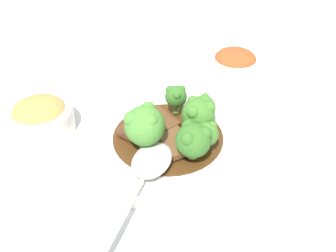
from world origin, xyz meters
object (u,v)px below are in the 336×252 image
object	(u,v)px
main_plate	(168,139)
beef_strip_2	(135,126)
sauce_dish	(319,203)
beef_strip_1	(159,120)
broccoli_floret_5	(203,107)
serving_spoon	(147,169)
broccoli_floret_2	(145,125)
broccoli_floret_1	(176,96)
side_bowl_kimchi	(232,66)
broccoli_floret_3	(198,114)
beef_strip_0	(174,140)
side_bowl_appetizer	(40,116)
broccoli_floret_0	(193,140)
broccoli_floret_4	(206,134)

from	to	relation	value
main_plate	beef_strip_2	size ratio (longest dim) A/B	5.01
sauce_dish	beef_strip_1	bearing A→B (deg)	-91.93
broccoli_floret_5	serving_spoon	xyz separation A→B (m)	(0.13, -0.01, -0.02)
beef_strip_2	serving_spoon	distance (m)	0.09
broccoli_floret_2	broccoli_floret_5	size ratio (longest dim) A/B	1.31
beef_strip_1	sauce_dish	distance (m)	0.24
broccoli_floret_1	side_bowl_kimchi	bearing A→B (deg)	174.30
beef_strip_2	broccoli_floret_3	size ratio (longest dim) A/B	0.92
beef_strip_2	broccoli_floret_1	distance (m)	0.08
beef_strip_0	broccoli_floret_2	distance (m)	0.05
broccoli_floret_1	side_bowl_appetizer	xyz separation A→B (m)	(0.13, -0.16, -0.02)
beef_strip_2	serving_spoon	bearing A→B (deg)	48.15
broccoli_floret_5	side_bowl_appetizer	distance (m)	0.24
main_plate	beef_strip_0	size ratio (longest dim) A/B	3.33
beef_strip_1	broccoli_floret_1	distance (m)	0.04
side_bowl_appetizer	serving_spoon	bearing A→B (deg)	89.71
beef_strip_2	broccoli_floret_0	xyz separation A→B (m)	(0.00, 0.10, 0.02)
broccoli_floret_0	side_bowl_kimchi	xyz separation A→B (m)	(-0.23, -0.06, -0.02)
serving_spoon	side_bowl_kimchi	bearing A→B (deg)	-175.01
main_plate	serving_spoon	world-z (taller)	serving_spoon
main_plate	beef_strip_2	bearing A→B (deg)	-68.86
beef_strip_2	broccoli_floret_1	world-z (taller)	broccoli_floret_1
broccoli_floret_5	beef_strip_1	bearing A→B (deg)	-58.06
main_plate	beef_strip_1	bearing A→B (deg)	-119.71
broccoli_floret_2	broccoli_floret_4	world-z (taller)	broccoli_floret_2
beef_strip_2	beef_strip_1	bearing A→B (deg)	148.75
broccoli_floret_3	serving_spoon	distance (m)	0.11
broccoli_floret_2	serving_spoon	distance (m)	0.06
beef_strip_2	side_bowl_kimchi	bearing A→B (deg)	169.55
beef_strip_2	broccoli_floret_3	bearing A→B (deg)	119.10
sauce_dish	broccoli_floret_1	bearing A→B (deg)	-100.57
beef_strip_1	broccoli_floret_1	bearing A→B (deg)	170.27
broccoli_floret_2	broccoli_floret_4	size ratio (longest dim) A/B	1.56
main_plate	broccoli_floret_3	bearing A→B (deg)	128.52
broccoli_floret_5	broccoli_floret_4	bearing A→B (deg)	34.52
broccoli_floret_3	sauce_dish	world-z (taller)	broccoli_floret_3
serving_spoon	side_bowl_kimchi	size ratio (longest dim) A/B	2.56
beef_strip_1	broccoli_floret_3	distance (m)	0.07
main_plate	side_bowl_appetizer	xyz separation A→B (m)	(0.08, -0.18, 0.01)
broccoli_floret_4	side_bowl_appetizer	world-z (taller)	broccoli_floret_4
broccoli_floret_2	broccoli_floret_5	world-z (taller)	broccoli_floret_2
sauce_dish	broccoli_floret_2	bearing A→B (deg)	-79.16
broccoli_floret_2	side_bowl_appetizer	xyz separation A→B (m)	(0.04, -0.17, -0.03)
broccoli_floret_3	broccoli_floret_4	bearing A→B (deg)	50.92
beef_strip_0	side_bowl_kimchi	bearing A→B (deg)	-174.57
broccoli_floret_1	side_bowl_kimchi	xyz separation A→B (m)	(-0.16, 0.02, -0.02)
beef_strip_0	sauce_dish	world-z (taller)	beef_strip_0
beef_strip_1	broccoli_floret_3	bearing A→B (deg)	100.67
broccoli_floret_0	broccoli_floret_4	bearing A→B (deg)	167.06
beef_strip_2	side_bowl_kimchi	world-z (taller)	side_bowl_kimchi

